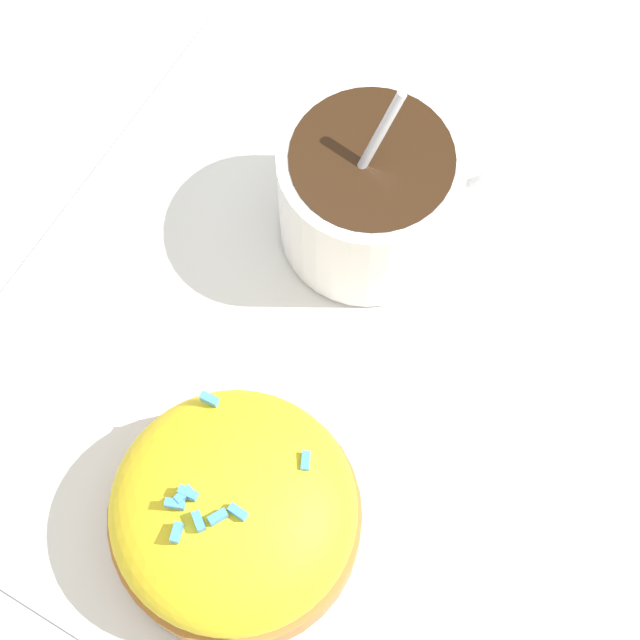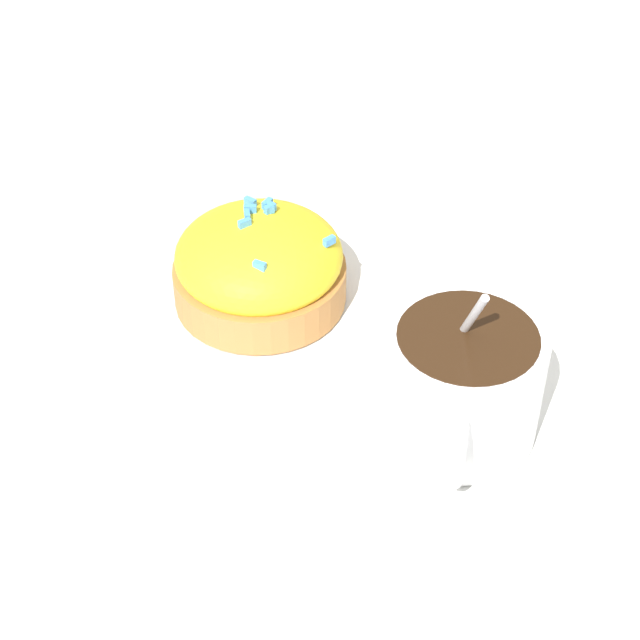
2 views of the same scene
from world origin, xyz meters
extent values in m
plane|color=#B2B2B7|center=(0.00, 0.00, 0.00)|extent=(3.00, 3.00, 0.00)
cube|color=white|center=(0.00, 0.00, 0.00)|extent=(0.31, 0.31, 0.00)
cylinder|color=white|center=(-0.07, -0.01, 0.03)|extent=(0.08, 0.08, 0.06)
cylinder|color=#331E0F|center=(-0.07, -0.01, 0.06)|extent=(0.07, 0.07, 0.01)
torus|color=white|center=(-0.10, 0.03, 0.03)|extent=(0.03, 0.04, 0.04)
ellipsoid|color=silver|center=(-0.09, 0.00, 0.01)|extent=(0.03, 0.03, 0.01)
cylinder|color=silver|center=(-0.06, -0.01, 0.06)|extent=(0.04, 0.02, 0.09)
cylinder|color=#B2753D|center=(0.07, 0.00, 0.01)|extent=(0.10, 0.10, 0.02)
ellipsoid|color=yellow|center=(0.07, 0.00, 0.03)|extent=(0.09, 0.09, 0.04)
cube|color=#4C99EA|center=(0.09, -0.01, 0.06)|extent=(0.01, 0.00, 0.00)
cube|color=#4C99EA|center=(0.08, -0.02, 0.06)|extent=(0.00, 0.01, 0.00)
cube|color=#4C99EA|center=(0.05, 0.02, 0.05)|extent=(0.01, 0.01, 0.00)
cube|color=#4C99EA|center=(0.08, 0.00, 0.06)|extent=(0.01, 0.01, 0.00)
cube|color=#4C99EA|center=(0.08, -0.01, 0.06)|extent=(0.00, 0.01, 0.00)
cube|color=#4C99EA|center=(0.09, -0.01, 0.06)|extent=(0.01, 0.01, 0.00)
cube|color=#4C99EA|center=(0.08, 0.01, 0.06)|extent=(0.00, 0.01, 0.00)
cube|color=#4C99EA|center=(0.08, -0.01, 0.06)|extent=(0.01, 0.01, 0.00)
cube|color=#4C99EA|center=(0.04, -0.02, 0.05)|extent=(0.00, 0.01, 0.00)
camera|label=1|loc=(0.14, 0.07, 0.43)|focal=60.00mm
camera|label=2|loc=(-0.30, 0.30, 0.40)|focal=60.00mm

